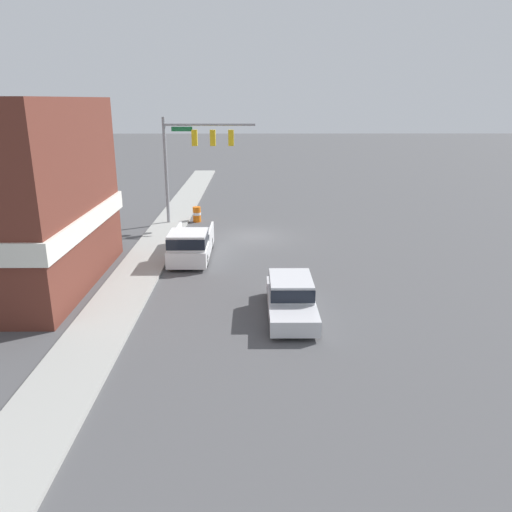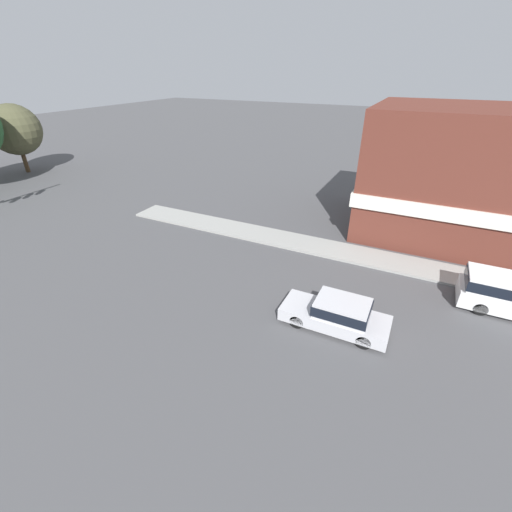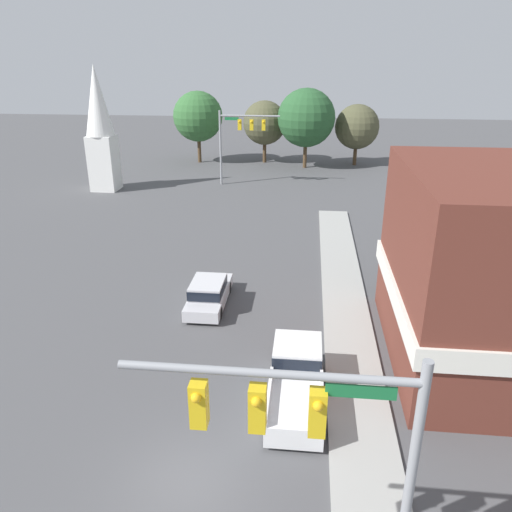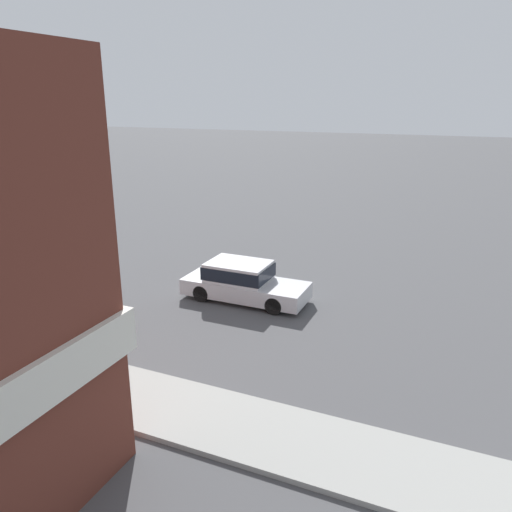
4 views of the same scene
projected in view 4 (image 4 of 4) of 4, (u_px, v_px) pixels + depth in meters
car_lead at (242, 281)px, 19.41m from camera, size 1.84×4.88×1.52m
pickup_truck_parked at (2, 294)px, 17.84m from camera, size 2.04×5.41×1.81m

